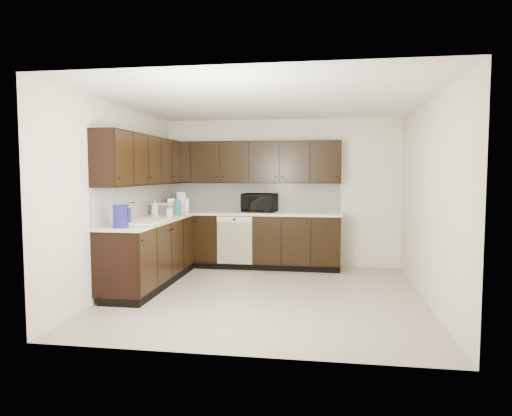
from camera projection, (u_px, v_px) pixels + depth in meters
The scene contains 20 objects.
floor at pixel (266, 295), 5.95m from camera, with size 4.00×4.00×0.00m, color #A79B8A.
ceiling at pixel (266, 101), 5.75m from camera, with size 4.00×4.00×0.00m, color white.
wall_back at pixel (281, 193), 7.82m from camera, with size 4.00×0.02×2.50m, color beige.
wall_left at pixel (119, 198), 6.16m from camera, with size 0.02×4.00×2.50m, color beige.
wall_right at pixel (429, 201), 5.55m from camera, with size 0.02×4.00×2.50m, color beige.
wall_front at pixel (235, 214), 3.88m from camera, with size 4.00×0.02×2.50m, color beige.
lower_cabinets at pixel (212, 248), 7.16m from camera, with size 3.00×2.80×0.90m.
countertop at pixel (211, 216), 7.12m from camera, with size 3.03×2.83×0.04m.
backsplash at pixel (202, 199), 7.34m from camera, with size 3.00×2.80×0.48m.
upper_cabinets at pixel (207, 162), 7.16m from camera, with size 3.00×2.80×0.70m.
dishwasher at pixel (235, 237), 7.40m from camera, with size 0.58×0.04×0.78m.
sink at pixel (142, 226), 6.12m from camera, with size 0.54×0.82×0.42m.
microwave at pixel (259, 203), 7.63m from camera, with size 0.56×0.38×0.31m, color black.
soap_bottle_a at pixel (170, 211), 6.78m from camera, with size 0.08×0.08×0.18m, color gray.
soap_bottle_b at pixel (155, 208), 6.82m from camera, with size 0.10×0.10×0.26m, color gray.
toaster_oven at pixel (178, 205), 7.79m from camera, with size 0.35×0.26×0.22m, color #B3B3B5.
storage_bin at pixel (168, 209), 7.17m from camera, with size 0.43×0.32×0.17m, color white.
blue_pitcher at pixel (121, 216), 5.43m from camera, with size 0.19×0.19×0.28m, color #130E87.
teal_tumbler at pixel (177, 208), 7.00m from camera, with size 0.10×0.10×0.23m, color #0B7382.
paper_towel_roll at pixel (181, 203), 7.43m from camera, with size 0.15×0.15×0.34m, color silver.
Camera 1 is at (0.76, -5.79, 1.60)m, focal length 32.00 mm.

